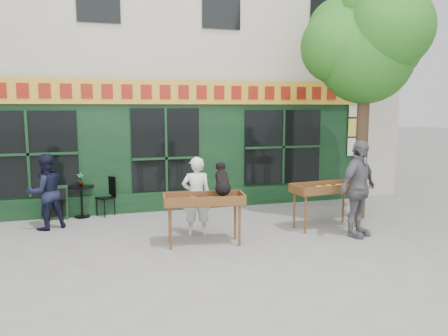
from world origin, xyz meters
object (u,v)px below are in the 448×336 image
at_px(woman, 196,196).
at_px(book_cart_right, 326,191).
at_px(man_right, 358,189).
at_px(man_left, 46,192).
at_px(dog, 222,178).
at_px(bistro_table, 81,195).
at_px(book_cart_center, 204,203).

xyz_separation_m(woman, book_cart_right, (2.83, -0.26, 0.01)).
relative_size(book_cart_right, man_right, 0.79).
distance_m(woman, man_left, 3.30).
distance_m(woman, book_cart_right, 2.84).
bearing_deg(dog, bistro_table, 140.01).
relative_size(book_cart_right, man_left, 0.95).
xyz_separation_m(man_right, bistro_table, (-5.45, 3.20, -0.44)).
bearing_deg(man_right, book_cart_right, 86.00).
height_order(woman, book_cart_right, woman).
relative_size(book_cart_center, bistro_table, 2.06).
distance_m(dog, man_right, 2.81).
relative_size(book_cart_center, woman, 0.96).
relative_size(book_cart_right, bistro_table, 2.05).
distance_m(man_right, bistro_table, 6.33).
distance_m(book_cart_right, bistro_table, 5.71).
distance_m(dog, book_cart_right, 2.56).
distance_m(dog, man_left, 3.97).
xyz_separation_m(book_cart_center, book_cart_right, (2.83, 0.39, 0.00)).
bearing_deg(woman, book_cart_right, -177.89).
xyz_separation_m(bistro_table, man_left, (-0.70, -0.84, 0.28)).
bearing_deg(book_cart_center, man_right, 0.79).
xyz_separation_m(dog, man_right, (2.78, -0.31, -0.30)).
height_order(book_cart_center, man_left, man_left).
bearing_deg(man_left, bistro_table, -156.54).
height_order(book_cart_right, man_right, man_right).
bearing_deg(book_cart_center, bistro_table, 136.51).
relative_size(dog, book_cart_right, 0.39).
relative_size(dog, bistro_table, 0.79).
bearing_deg(man_right, dog, 147.86).
bearing_deg(dog, book_cart_right, 17.41).
distance_m(bistro_table, man_left, 1.13).
xyz_separation_m(woman, bistro_table, (-2.32, 2.19, -0.27)).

